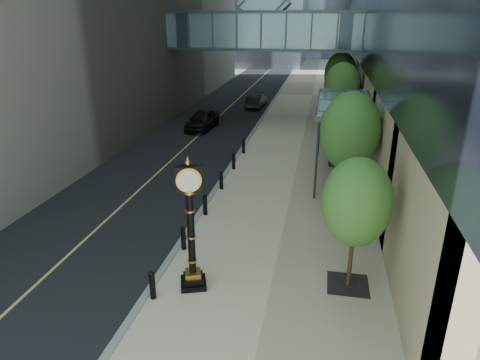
% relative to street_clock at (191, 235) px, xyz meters
% --- Properties ---
extents(ground, '(320.00, 320.00, 0.00)m').
position_rel_street_clock_xyz_m(ground, '(1.61, -1.92, -2.03)').
color(ground, gray).
rests_on(ground, ground).
extents(road, '(8.00, 180.00, 0.02)m').
position_rel_street_clock_xyz_m(road, '(-5.39, 38.08, -2.02)').
color(road, black).
rests_on(road, ground).
extents(sidewalk, '(8.00, 180.00, 0.06)m').
position_rel_street_clock_xyz_m(sidewalk, '(2.61, 38.08, -2.00)').
color(sidewalk, beige).
rests_on(sidewalk, ground).
extents(curb, '(0.25, 180.00, 0.07)m').
position_rel_street_clock_xyz_m(curb, '(-1.39, 38.08, -2.00)').
color(curb, gray).
rests_on(curb, ground).
extents(skywalk, '(17.00, 4.20, 5.80)m').
position_rel_street_clock_xyz_m(skywalk, '(-1.39, 26.08, 5.68)').
color(skywalk, slate).
rests_on(skywalk, ground).
extents(entrance_canopy, '(3.00, 8.00, 4.38)m').
position_rel_street_clock_xyz_m(entrance_canopy, '(5.09, 12.08, 2.16)').
color(entrance_canopy, '#383F44').
rests_on(entrance_canopy, ground).
extents(bollard_row, '(0.20, 16.20, 0.90)m').
position_rel_street_clock_xyz_m(bollard_row, '(-1.09, 7.08, -1.52)').
color(bollard_row, black).
rests_on(bollard_row, sidewalk).
extents(street_trees, '(2.78, 28.51, 5.71)m').
position_rel_street_clock_xyz_m(street_trees, '(5.21, 15.67, 1.61)').
color(street_trees, black).
rests_on(street_trees, sidewalk).
extents(street_clock, '(1.09, 1.09, 4.55)m').
position_rel_street_clock_xyz_m(street_clock, '(0.00, 0.00, 0.00)').
color(street_clock, black).
rests_on(street_clock, sidewalk).
extents(pedestrian, '(0.70, 0.58, 1.64)m').
position_rel_street_clock_xyz_m(pedestrian, '(5.95, 7.15, -1.15)').
color(pedestrian, beige).
rests_on(pedestrian, sidewalk).
extents(car_near, '(2.18, 4.62, 1.53)m').
position_rel_street_clock_xyz_m(car_near, '(-5.62, 21.00, -1.25)').
color(car_near, black).
rests_on(car_near, road).
extents(car_far, '(1.69, 4.20, 1.36)m').
position_rel_street_clock_xyz_m(car_far, '(-2.69, 30.46, -1.33)').
color(car_far, black).
rests_on(car_far, road).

